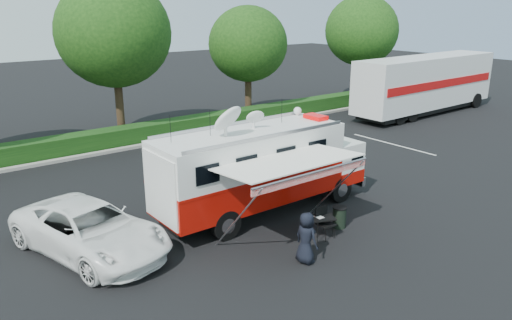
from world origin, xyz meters
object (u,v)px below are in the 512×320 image
(folding_table, at_px, (321,218))
(trash_bin, at_px, (339,217))
(command_truck, at_px, (263,168))
(semi_trailer, at_px, (426,84))
(white_suv, at_px, (93,252))

(folding_table, relative_size, trash_bin, 1.39)
(command_truck, distance_m, trash_bin, 3.26)
(command_truck, height_order, folding_table, command_truck)
(folding_table, bearing_deg, semi_trailer, 26.09)
(folding_table, height_order, trash_bin, trash_bin)
(semi_trailer, bearing_deg, white_suv, -166.91)
(white_suv, distance_m, semi_trailer, 26.98)
(folding_table, bearing_deg, white_suv, 150.53)
(command_truck, relative_size, semi_trailer, 0.66)
(white_suv, xyz_separation_m, folding_table, (6.39, -3.61, 0.70))
(folding_table, distance_m, trash_bin, 1.16)
(white_suv, relative_size, trash_bin, 7.48)
(folding_table, distance_m, semi_trailer, 22.10)
(command_truck, height_order, trash_bin, command_truck)
(white_suv, xyz_separation_m, trash_bin, (7.48, -3.42, 0.38))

